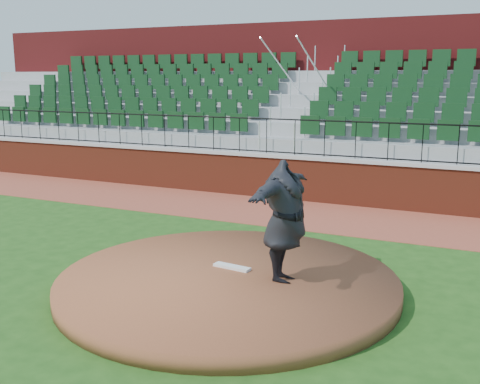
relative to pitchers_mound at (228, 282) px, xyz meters
The scene contains 10 objects.
ground 0.65m from the pitchers_mound, 159.05° to the left, with size 90.00×90.00×0.00m, color #1F4A15.
warning_track 5.66m from the pitchers_mound, 96.01° to the left, with size 34.00×3.20×0.01m, color brown.
field_wall 7.27m from the pitchers_mound, 94.69° to the left, with size 34.00×0.35×1.20m, color maroon.
wall_cap 7.34m from the pitchers_mound, 94.69° to the left, with size 34.00×0.45×0.10m, color #B7B7B7.
wall_railing 7.44m from the pitchers_mound, 94.69° to the left, with size 34.00×0.05×1.00m, color black, non-canonical shape.
seating_stands 10.20m from the pitchers_mound, 93.41° to the left, with size 34.00×5.10×4.60m, color gray, non-canonical shape.
concourse_wall 13.03m from the pitchers_mound, 92.66° to the left, with size 34.00×0.50×5.50m, color maroon.
pitchers_mound is the anchor object (origin of this frame).
pitching_rubber 0.40m from the pitchers_mound, 105.21° to the left, with size 0.68×0.17×0.05m, color white.
pitcher 1.46m from the pitchers_mound, 10.72° to the left, with size 2.44×0.66×1.98m, color black.
Camera 1 is at (4.64, -8.30, 3.50)m, focal length 42.70 mm.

